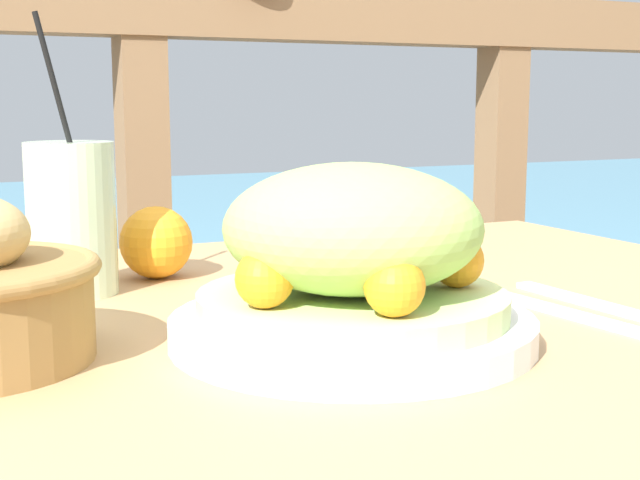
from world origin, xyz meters
TOP-DOWN VIEW (x-y plane):
  - patio_table at (0.00, 0.00)m, footprint 0.94×0.84m
  - railing_fence at (-0.00, 0.75)m, footprint 2.80×0.08m
  - salad_plate at (-0.05, -0.06)m, footprint 0.27×0.27m
  - drink_glass at (-0.21, 0.19)m, footprint 0.08×0.08m
  - fork at (0.14, -0.08)m, footprint 0.03×0.18m
  - knife at (0.19, -0.05)m, footprint 0.02×0.18m
  - orange_near_basket at (0.15, 0.24)m, footprint 0.07×0.07m
  - orange_near_glass at (-0.12, 0.23)m, footprint 0.07×0.07m

SIDE VIEW (x-z plane):
  - patio_table at x=0.00m, z-range 0.26..1.00m
  - fork at x=0.14m, z-range 0.74..0.75m
  - knife at x=0.19m, z-range 0.74..0.75m
  - railing_fence at x=0.00m, z-range 0.20..1.30m
  - orange_near_glass at x=-0.12m, z-range 0.74..0.81m
  - orange_near_basket at x=0.15m, z-range 0.74..0.82m
  - salad_plate at x=-0.05m, z-range 0.73..0.86m
  - drink_glass at x=-0.21m, z-range 0.69..0.94m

